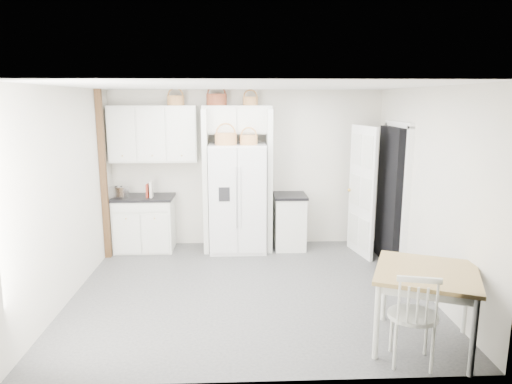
{
  "coord_description": "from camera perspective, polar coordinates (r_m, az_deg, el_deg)",
  "views": [
    {
      "loc": [
        -0.16,
        -5.61,
        2.44
      ],
      "look_at": [
        0.09,
        0.4,
        1.22
      ],
      "focal_mm": 32.0,
      "sensor_mm": 36.0,
      "label": 1
    }
  ],
  "objects": [
    {
      "name": "floor",
      "position": [
        6.12,
        -0.74,
        -12.05
      ],
      "size": [
        4.5,
        4.5,
        0.0
      ],
      "primitive_type": "plane",
      "color": "#383838",
      "rests_on": "ground"
    },
    {
      "name": "ceiling",
      "position": [
        5.61,
        -0.81,
        13.09
      ],
      "size": [
        4.5,
        4.5,
        0.0
      ],
      "primitive_type": "plane",
      "color": "white",
      "rests_on": "wall_back"
    },
    {
      "name": "wall_back",
      "position": [
        7.69,
        -1.2,
        2.94
      ],
      "size": [
        4.5,
        0.0,
        4.5
      ],
      "primitive_type": "plane",
      "rotation": [
        1.57,
        0.0,
        0.0
      ],
      "color": "beige",
      "rests_on": "floor"
    },
    {
      "name": "wall_left",
      "position": [
        6.09,
        -22.44,
        -0.21
      ],
      "size": [
        0.0,
        4.0,
        4.0
      ],
      "primitive_type": "plane",
      "rotation": [
        1.57,
        0.0,
        1.57
      ],
      "color": "beige",
      "rests_on": "floor"
    },
    {
      "name": "wall_right",
      "position": [
        6.21,
        20.46,
        0.14
      ],
      "size": [
        0.0,
        4.0,
        4.0
      ],
      "primitive_type": "plane",
      "rotation": [
        1.57,
        0.0,
        -1.57
      ],
      "color": "beige",
      "rests_on": "floor"
    },
    {
      "name": "refrigerator",
      "position": [
        7.42,
        -2.29,
        -0.73
      ],
      "size": [
        0.9,
        0.73,
        1.75
      ],
      "primitive_type": "cube",
      "color": "silver",
      "rests_on": "floor"
    },
    {
      "name": "base_cab_left",
      "position": [
        7.73,
        -13.73,
        -3.93
      ],
      "size": [
        0.93,
        0.59,
        0.86
      ],
      "primitive_type": "cube",
      "color": "silver",
      "rests_on": "floor"
    },
    {
      "name": "base_cab_right",
      "position": [
        7.63,
        4.21,
        -3.81
      ],
      "size": [
        0.49,
        0.59,
        0.87
      ],
      "primitive_type": "cube",
      "color": "silver",
      "rests_on": "floor"
    },
    {
      "name": "dining_table",
      "position": [
        4.99,
        20.27,
        -13.46
      ],
      "size": [
        1.25,
        1.25,
        0.8
      ],
      "primitive_type": "cube",
      "rotation": [
        0.0,
        0.0,
        -0.4
      ],
      "color": "olive",
      "rests_on": "floor"
    },
    {
      "name": "windsor_chair",
      "position": [
        4.62,
        19.02,
        -14.39
      ],
      "size": [
        0.55,
        0.51,
        0.95
      ],
      "primitive_type": "cube",
      "rotation": [
        0.0,
        0.0,
        -0.23
      ],
      "color": "silver",
      "rests_on": "floor"
    },
    {
      "name": "counter_left",
      "position": [
        7.63,
        -13.89,
        -0.66
      ],
      "size": [
        0.97,
        0.63,
        0.04
      ],
      "primitive_type": "cube",
      "color": "black",
      "rests_on": "base_cab_left"
    },
    {
      "name": "counter_right",
      "position": [
        7.52,
        4.26,
        -0.46
      ],
      "size": [
        0.53,
        0.63,
        0.04
      ],
      "primitive_type": "cube",
      "color": "black",
      "rests_on": "base_cab_right"
    },
    {
      "name": "toaster",
      "position": [
        7.58,
        -16.76,
        -0.03
      ],
      "size": [
        0.3,
        0.23,
        0.18
      ],
      "primitive_type": "cube",
      "rotation": [
        0.0,
        0.0,
        -0.33
      ],
      "color": "silver",
      "rests_on": "counter_left"
    },
    {
      "name": "cookbook_red",
      "position": [
        7.51,
        -13.38,
        0.17
      ],
      "size": [
        0.04,
        0.15,
        0.22
      ],
      "primitive_type": "cube",
      "rotation": [
        0.0,
        0.0,
        -0.04
      ],
      "color": "maroon",
      "rests_on": "counter_left"
    },
    {
      "name": "cookbook_cream",
      "position": [
        7.49,
        -12.96,
        0.32
      ],
      "size": [
        0.04,
        0.17,
        0.26
      ],
      "primitive_type": "cube",
      "rotation": [
        0.0,
        0.0,
        0.03
      ],
      "color": "beige",
      "rests_on": "counter_left"
    },
    {
      "name": "basket_upper_c",
      "position": [
        7.5,
        -10.01,
        11.2
      ],
      "size": [
        0.27,
        0.27,
        0.16
      ],
      "primitive_type": "cylinder",
      "color": "#95562C",
      "rests_on": "upper_cabinet"
    },
    {
      "name": "basket_bridge_a",
      "position": [
        7.44,
        -4.96,
        11.43
      ],
      "size": [
        0.32,
        0.32,
        0.18
      ],
      "primitive_type": "cylinder",
      "color": "#5B2717",
      "rests_on": "bridge_cabinet"
    },
    {
      "name": "basket_bridge_b",
      "position": [
        7.44,
        -0.7,
        11.3
      ],
      "size": [
        0.24,
        0.24,
        0.14
      ],
      "primitive_type": "cylinder",
      "color": "#95562C",
      "rests_on": "bridge_cabinet"
    },
    {
      "name": "basket_fridge_a",
      "position": [
        7.18,
        -3.79,
        6.65
      ],
      "size": [
        0.34,
        0.34,
        0.18
      ],
      "primitive_type": "cylinder",
      "color": "#95562C",
      "rests_on": "refrigerator"
    },
    {
      "name": "basket_fridge_b",
      "position": [
        7.18,
        -0.92,
        6.54
      ],
      "size": [
        0.27,
        0.27,
        0.15
      ],
      "primitive_type": "cylinder",
      "color": "#95562C",
      "rests_on": "refrigerator"
    },
    {
      "name": "upper_cabinet",
      "position": [
        7.58,
        -12.7,
        7.1
      ],
      "size": [
        1.4,
        0.34,
        0.9
      ],
      "primitive_type": "cube",
      "color": "silver",
      "rests_on": "wall_back"
    },
    {
      "name": "bridge_cabinet",
      "position": [
        7.44,
        -2.37,
        9.03
      ],
      "size": [
        1.12,
        0.34,
        0.45
      ],
      "primitive_type": "cube",
      "color": "silver",
      "rests_on": "wall_back"
    },
    {
      "name": "fridge_panel_left",
      "position": [
        7.44,
        -6.24,
        1.41
      ],
      "size": [
        0.08,
        0.6,
        2.3
      ],
      "primitive_type": "cube",
      "color": "silver",
      "rests_on": "floor"
    },
    {
      "name": "fridge_panel_right",
      "position": [
        7.44,
        1.63,
        1.47
      ],
      "size": [
        0.08,
        0.6,
        2.3
      ],
      "primitive_type": "cube",
      "color": "silver",
      "rests_on": "floor"
    },
    {
      "name": "trim_post",
      "position": [
        7.34,
        -18.54,
        1.93
      ],
      "size": [
        0.09,
        0.09,
        2.6
      ],
      "primitive_type": "cube",
      "color": "#361F0C",
      "rests_on": "floor"
    },
    {
      "name": "doorway_void",
      "position": [
        7.14,
        16.58,
        -0.45
      ],
      "size": [
        0.18,
        0.85,
        2.05
      ],
      "primitive_type": "cube",
      "color": "black",
      "rests_on": "floor"
    },
    {
      "name": "door_slab",
      "position": [
        7.35,
        13.09,
        0.06
      ],
      "size": [
        0.21,
        0.79,
        2.05
      ],
      "primitive_type": "cube",
      "rotation": [
        0.0,
        0.0,
        -1.36
      ],
      "color": "white",
      "rests_on": "floor"
    }
  ]
}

